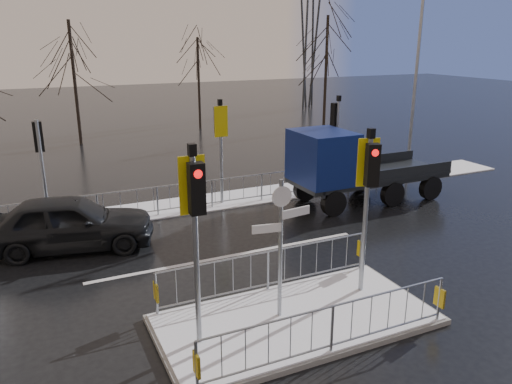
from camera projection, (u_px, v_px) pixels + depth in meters
name	position (u px, v px, depth m)	size (l,w,h in m)	color
ground	(296.00, 322.00, 10.87)	(120.00, 120.00, 0.00)	black
snow_verge	(181.00, 206.00, 18.31)	(30.00, 2.00, 0.04)	white
lane_markings	(303.00, 330.00, 10.58)	(8.00, 11.38, 0.01)	silver
traffic_island	(295.00, 306.00, 10.76)	(6.00, 3.04, 4.15)	slate
far_kerb_fixtures	(192.00, 182.00, 17.70)	(18.00, 0.65, 3.83)	gray
car_far_lane	(69.00, 223.00, 14.43)	(1.91, 4.76, 1.62)	black
flatbed_truck	(342.00, 165.00, 18.15)	(6.06, 2.23, 2.81)	black
tree_far_a	(72.00, 59.00, 27.70)	(3.75, 3.75, 7.08)	black
tree_far_b	(198.00, 66.00, 32.84)	(3.25, 3.25, 6.14)	black
tree_far_c	(327.00, 50.00, 33.18)	(4.00, 4.00, 7.55)	black
street_lamp_right	(417.00, 76.00, 21.19)	(1.25, 0.18, 8.00)	gray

